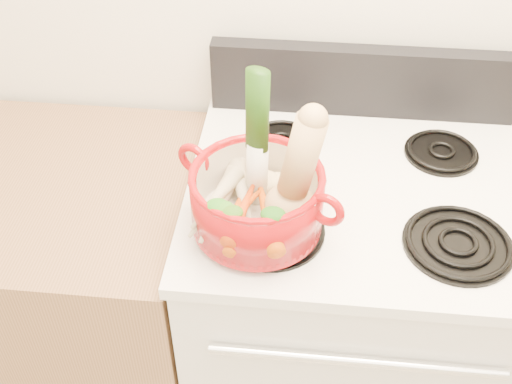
# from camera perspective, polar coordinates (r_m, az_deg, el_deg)

# --- Properties ---
(stove_body) EXTENTS (0.76, 0.65, 0.92)m
(stove_body) POSITION_cam_1_polar(r_m,az_deg,el_deg) (1.81, 7.65, -11.29)
(stove_body) COLOR silver
(stove_body) RESTS_ON floor
(cooktop) EXTENTS (0.78, 0.67, 0.03)m
(cooktop) POSITION_cam_1_polar(r_m,az_deg,el_deg) (1.46, 9.30, -0.04)
(cooktop) COLOR white
(cooktop) RESTS_ON stove_body
(control_backsplash) EXTENTS (0.76, 0.05, 0.18)m
(control_backsplash) POSITION_cam_1_polar(r_m,az_deg,el_deg) (1.64, 9.50, 9.69)
(control_backsplash) COLOR black
(control_backsplash) RESTS_ON cooktop
(oven_handle) EXTENTS (0.60, 0.02, 0.02)m
(oven_handle) POSITION_cam_1_polar(r_m,az_deg,el_deg) (1.36, 8.85, -14.63)
(oven_handle) COLOR silver
(oven_handle) RESTS_ON stove_body
(burner_front_left) EXTENTS (0.22, 0.22, 0.02)m
(burner_front_left) POSITION_cam_1_polar(r_m,az_deg,el_deg) (1.33, 1.35, -3.31)
(burner_front_left) COLOR black
(burner_front_left) RESTS_ON cooktop
(burner_front_right) EXTENTS (0.22, 0.22, 0.02)m
(burner_front_right) POSITION_cam_1_polar(r_m,az_deg,el_deg) (1.36, 17.54, -4.31)
(burner_front_right) COLOR black
(burner_front_right) RESTS_ON cooktop
(burner_back_left) EXTENTS (0.17, 0.17, 0.02)m
(burner_back_left) POSITION_cam_1_polar(r_m,az_deg,el_deg) (1.55, 2.29, 4.53)
(burner_back_left) COLOR black
(burner_back_left) RESTS_ON cooktop
(burner_back_right) EXTENTS (0.17, 0.17, 0.02)m
(burner_back_right) POSITION_cam_1_polar(r_m,az_deg,el_deg) (1.58, 16.17, 3.50)
(burner_back_right) COLOR black
(burner_back_right) RESTS_ON cooktop
(dutch_oven) EXTENTS (0.35, 0.35, 0.13)m
(dutch_oven) POSITION_cam_1_polar(r_m,az_deg,el_deg) (1.28, 0.09, -0.71)
(dutch_oven) COLOR #960A0D
(dutch_oven) RESTS_ON burner_front_left
(pot_handle_left) EXTENTS (0.07, 0.05, 0.07)m
(pot_handle_left) POSITION_cam_1_polar(r_m,az_deg,el_deg) (1.31, -5.57, 2.96)
(pot_handle_left) COLOR #960A0D
(pot_handle_left) RESTS_ON dutch_oven
(pot_handle_right) EXTENTS (0.07, 0.05, 0.07)m
(pot_handle_right) POSITION_cam_1_polar(r_m,az_deg,el_deg) (1.20, 6.29, -1.58)
(pot_handle_right) COLOR #960A0D
(pot_handle_right) RESTS_ON dutch_oven
(squash) EXTENTS (0.16, 0.13, 0.27)m
(squash) POSITION_cam_1_polar(r_m,az_deg,el_deg) (1.21, 3.51, 1.68)
(squash) COLOR tan
(squash) RESTS_ON dutch_oven
(leek) EXTENTS (0.07, 0.07, 0.32)m
(leek) POSITION_cam_1_polar(r_m,az_deg,el_deg) (1.24, 0.11, 4.88)
(leek) COLOR silver
(leek) RESTS_ON dutch_oven
(ginger) EXTENTS (0.09, 0.06, 0.05)m
(ginger) POSITION_cam_1_polar(r_m,az_deg,el_deg) (1.34, 0.56, 0.84)
(ginger) COLOR #D7B984
(ginger) RESTS_ON dutch_oven
(parsnip_0) EXTENTS (0.10, 0.25, 0.07)m
(parsnip_0) POSITION_cam_1_polar(r_m,az_deg,el_deg) (1.31, -2.93, -0.21)
(parsnip_0) COLOR beige
(parsnip_0) RESTS_ON dutch_oven
(parsnip_1) EXTENTS (0.11, 0.19, 0.05)m
(parsnip_1) POSITION_cam_1_polar(r_m,az_deg,el_deg) (1.29, -3.85, -0.96)
(parsnip_1) COLOR beige
(parsnip_1) RESTS_ON dutch_oven
(parsnip_2) EXTENTS (0.10, 0.20, 0.06)m
(parsnip_2) POSITION_cam_1_polar(r_m,az_deg,el_deg) (1.31, -1.20, 0.08)
(parsnip_2) COLOR beige
(parsnip_2) RESTS_ON dutch_oven
(parsnip_3) EXTENTS (0.11, 0.17, 0.05)m
(parsnip_3) POSITION_cam_1_polar(r_m,az_deg,el_deg) (1.28, -3.63, -0.53)
(parsnip_3) COLOR beige
(parsnip_3) RESTS_ON dutch_oven
(carrot_0) EXTENTS (0.04, 0.15, 0.04)m
(carrot_0) POSITION_cam_1_polar(r_m,az_deg,el_deg) (1.26, -1.59, -3.13)
(carrot_0) COLOR #D1600A
(carrot_0) RESTS_ON dutch_oven
(carrot_1) EXTENTS (0.06, 0.15, 0.04)m
(carrot_1) POSITION_cam_1_polar(r_m,az_deg,el_deg) (1.28, -1.83, -1.92)
(carrot_1) COLOR #CA460A
(carrot_1) RESTS_ON dutch_oven
(carrot_2) EXTENTS (0.09, 0.19, 0.05)m
(carrot_2) POSITION_cam_1_polar(r_m,az_deg,el_deg) (1.25, 1.01, -2.25)
(carrot_2) COLOR #DC5B0B
(carrot_2) RESTS_ON dutch_oven
(carrot_3) EXTENTS (0.10, 0.14, 0.04)m
(carrot_3) POSITION_cam_1_polar(r_m,az_deg,el_deg) (1.25, -1.74, -1.99)
(carrot_3) COLOR #C43D09
(carrot_3) RESTS_ON dutch_oven
(carrot_4) EXTENTS (0.06, 0.17, 0.05)m
(carrot_4) POSITION_cam_1_polar(r_m,az_deg,el_deg) (1.24, -1.33, -1.98)
(carrot_4) COLOR #BC3E09
(carrot_4) RESTS_ON dutch_oven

